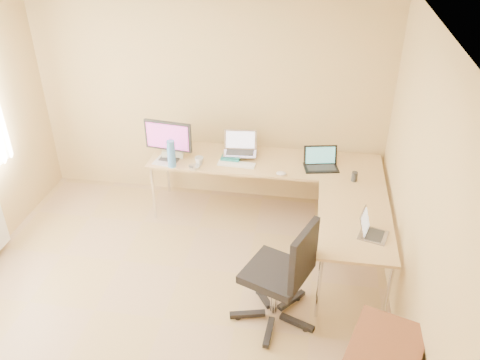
% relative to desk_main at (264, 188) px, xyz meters
% --- Properties ---
extents(floor, '(4.50, 4.50, 0.00)m').
position_rel_desk_main_xyz_m(floor, '(-0.72, -1.85, -0.36)').
color(floor, tan).
rests_on(floor, ground).
extents(ceiling, '(4.50, 4.50, 0.00)m').
position_rel_desk_main_xyz_m(ceiling, '(-0.72, -1.85, 2.24)').
color(ceiling, white).
rests_on(ceiling, ground).
extents(wall_back, '(4.50, 0.00, 4.50)m').
position_rel_desk_main_xyz_m(wall_back, '(-0.72, 0.40, 0.93)').
color(wall_back, tan).
rests_on(wall_back, ground).
extents(wall_right, '(0.00, 4.50, 4.50)m').
position_rel_desk_main_xyz_m(wall_right, '(1.38, -1.85, 0.93)').
color(wall_right, tan).
rests_on(wall_right, ground).
extents(desk_main, '(2.65, 0.70, 0.73)m').
position_rel_desk_main_xyz_m(desk_main, '(0.00, 0.00, 0.00)').
color(desk_main, tan).
rests_on(desk_main, ground).
extents(desk_return, '(0.70, 1.30, 0.73)m').
position_rel_desk_main_xyz_m(desk_return, '(0.98, -1.00, 0.00)').
color(desk_return, tan).
rests_on(desk_return, ground).
extents(monitor, '(0.57, 0.25, 0.47)m').
position_rel_desk_main_xyz_m(monitor, '(-1.09, -0.13, 0.60)').
color(monitor, '#262626').
rests_on(monitor, desk_main).
extents(book_stack, '(0.22, 0.30, 0.05)m').
position_rel_desk_main_xyz_m(book_stack, '(-0.39, 0.02, 0.39)').
color(book_stack, '#166666').
rests_on(book_stack, desk_main).
extents(laptop_center, '(0.40, 0.32, 0.25)m').
position_rel_desk_main_xyz_m(laptop_center, '(-0.30, 0.05, 0.54)').
color(laptop_center, silver).
rests_on(laptop_center, desk_main).
extents(laptop_black, '(0.42, 0.34, 0.24)m').
position_rel_desk_main_xyz_m(laptop_black, '(0.64, -0.08, 0.48)').
color(laptop_black, black).
rests_on(laptop_black, desk_main).
extents(keyboard, '(0.43, 0.14, 0.02)m').
position_rel_desk_main_xyz_m(keyboard, '(-0.31, -0.15, 0.37)').
color(keyboard, white).
rests_on(keyboard, desk_main).
extents(mouse, '(0.12, 0.09, 0.04)m').
position_rel_desk_main_xyz_m(mouse, '(0.21, -0.30, 0.39)').
color(mouse, silver).
rests_on(mouse, desk_main).
extents(mug, '(0.13, 0.13, 0.09)m').
position_rel_desk_main_xyz_m(mug, '(-0.73, -0.21, 0.41)').
color(mug, silver).
rests_on(mug, desk_main).
extents(cd_stack, '(0.16, 0.16, 0.03)m').
position_rel_desk_main_xyz_m(cd_stack, '(-0.76, -0.30, 0.38)').
color(cd_stack, silver).
rests_on(cd_stack, desk_main).
extents(water_bottle, '(0.11, 0.11, 0.32)m').
position_rel_desk_main_xyz_m(water_bottle, '(-1.02, -0.30, 0.53)').
color(water_bottle, '#498BD8').
rests_on(water_bottle, desk_main).
extents(papers, '(0.29, 0.38, 0.01)m').
position_rel_desk_main_xyz_m(papers, '(-1.12, -0.14, 0.37)').
color(papers, silver).
rests_on(papers, desk_main).
extents(white_box, '(0.26, 0.20, 0.09)m').
position_rel_desk_main_xyz_m(white_box, '(-1.08, -0.04, 0.41)').
color(white_box, beige).
rests_on(white_box, desk_main).
extents(desk_fan, '(0.24, 0.24, 0.28)m').
position_rel_desk_main_xyz_m(desk_fan, '(-1.13, 0.20, 0.51)').
color(desk_fan, white).
rests_on(desk_fan, desk_main).
extents(black_cup, '(0.08, 0.08, 0.11)m').
position_rel_desk_main_xyz_m(black_cup, '(0.99, -0.30, 0.42)').
color(black_cup, '#282828').
rests_on(black_cup, desk_main).
extents(laptop_return, '(0.34, 0.30, 0.19)m').
position_rel_desk_main_xyz_m(laptop_return, '(1.13, -1.25, 0.46)').
color(laptop_return, '#9695A9').
rests_on(laptop_return, desk_return).
extents(office_chair, '(0.86, 0.86, 1.10)m').
position_rel_desk_main_xyz_m(office_chair, '(0.28, -1.66, 0.14)').
color(office_chair, black).
rests_on(office_chair, ground).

